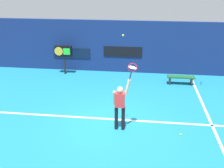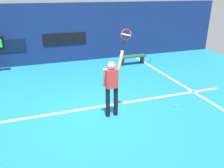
% 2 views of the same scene
% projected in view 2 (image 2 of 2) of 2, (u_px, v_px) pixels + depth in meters
% --- Properties ---
extents(ground_plane, '(18.00, 18.00, 0.00)m').
position_uv_depth(ground_plane, '(96.00, 113.00, 7.14)').
color(ground_plane, teal).
extents(back_wall, '(18.00, 0.20, 2.98)m').
position_uv_depth(back_wall, '(64.00, 33.00, 11.85)').
color(back_wall, navy).
rests_on(back_wall, ground_plane).
extents(sponsor_banner_center, '(2.20, 0.03, 0.60)m').
position_uv_depth(sponsor_banner_center, '(65.00, 39.00, 11.84)').
color(sponsor_banner_center, black).
extents(sponsor_banner_portside, '(2.20, 0.03, 0.60)m').
position_uv_depth(sponsor_banner_portside, '(2.00, 47.00, 11.00)').
color(sponsor_banner_portside, '#0C1933').
extents(court_baseline, '(10.00, 0.10, 0.01)m').
position_uv_depth(court_baseline, '(93.00, 108.00, 7.47)').
color(court_baseline, white).
rests_on(court_baseline, ground_plane).
extents(court_sideline, '(0.10, 7.00, 0.01)m').
position_uv_depth(court_sideline, '(170.00, 78.00, 10.07)').
color(court_sideline, white).
rests_on(court_sideline, ground_plane).
extents(tennis_player, '(0.61, 0.31, 1.99)m').
position_uv_depth(tennis_player, '(112.00, 84.00, 6.65)').
color(tennis_player, black).
rests_on(tennis_player, ground_plane).
extents(tennis_racket, '(0.37, 0.27, 0.62)m').
position_uv_depth(tennis_racket, '(126.00, 36.00, 6.26)').
color(tennis_racket, black).
extents(court_bench, '(1.40, 0.36, 0.45)m').
position_uv_depth(court_bench, '(133.00, 58.00, 11.84)').
color(court_bench, '#1E592D').
rests_on(court_bench, ground_plane).
extents(water_bottle, '(0.07, 0.07, 0.24)m').
position_uv_depth(water_bottle, '(151.00, 60.00, 12.24)').
color(water_bottle, '#338CD8').
rests_on(water_bottle, ground_plane).
extents(spare_ball, '(0.07, 0.07, 0.07)m').
position_uv_depth(spare_ball, '(177.00, 106.00, 7.54)').
color(spare_ball, '#CCE033').
rests_on(spare_ball, ground_plane).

